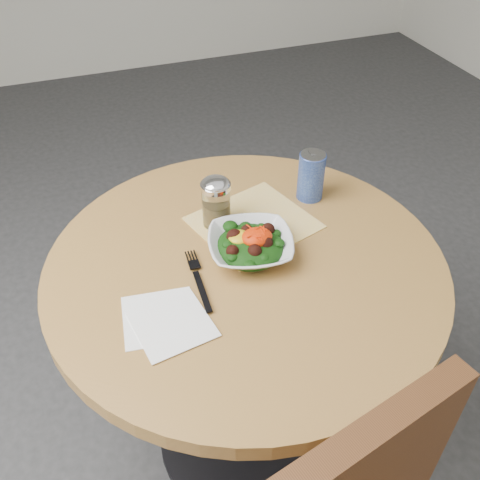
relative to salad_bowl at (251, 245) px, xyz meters
The scene contains 8 objects.
ground 0.78m from the salad_bowl, 138.00° to the right, with size 6.00×6.00×0.00m, color #2E2F31.
table 0.23m from the salad_bowl, 138.00° to the right, with size 0.90×0.90×0.75m.
cloth_napkin 0.12m from the salad_bowl, 65.38° to the left, with size 0.26×0.24×0.00m, color #E49F0C.
paper_napkins 0.27m from the salad_bowl, 150.14° to the right, with size 0.18×0.19×0.00m.
salad_bowl is the anchor object (origin of this frame).
fork 0.14m from the salad_bowl, 163.53° to the right, with size 0.03×0.19×0.00m.
spice_shaker 0.14m from the salad_bowl, 105.69° to the left, with size 0.07×0.07×0.13m.
beverage_can 0.28m from the salad_bowl, 35.33° to the left, with size 0.07×0.07×0.13m.
Camera 1 is at (-0.32, -0.83, 1.56)m, focal length 40.00 mm.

